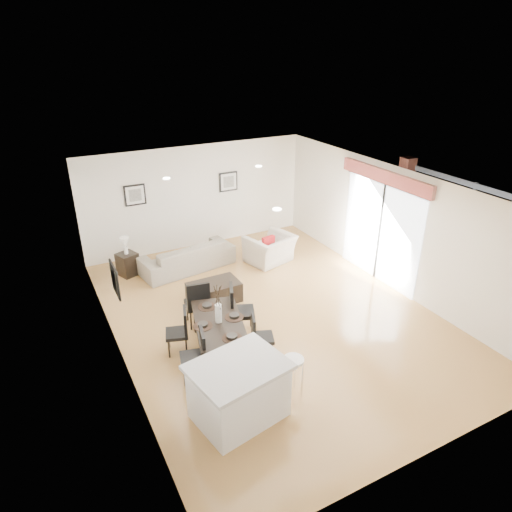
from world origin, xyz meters
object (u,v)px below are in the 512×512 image
dining_table (219,325)px  coffee_table (214,292)px  dining_chair_wnear (197,353)px  kitchen_island (239,391)px  dining_chair_foot (198,301)px  side_table (128,264)px  dining_chair_enear (259,334)px  sofa (187,256)px  armchair (270,249)px  dining_chair_efar (238,307)px  bar_stool (293,364)px  dining_chair_head (246,364)px  dining_chair_wfar (181,329)px

dining_table → coffee_table: dining_table is taller
dining_chair_wnear → kitchen_island: (0.23, -1.08, -0.03)m
dining_chair_foot → side_table: 2.90m
dining_chair_enear → kitchen_island: bearing=161.8°
sofa → armchair: (1.97, -0.60, 0.02)m
sofa → dining_chair_foot: size_ratio=2.31×
coffee_table → side_table: bearing=121.9°
dining_chair_efar → dining_table: bearing=149.9°
sofa → coffee_table: bearing=80.9°
side_table → bar_stool: 5.46m
kitchen_island → dining_chair_foot: bearing=72.0°
dining_chair_efar → bar_stool: bearing=-157.4°
kitchen_island → dining_chair_wnear: bearing=91.4°
dining_chair_enear → coffee_table: 2.11m
dining_chair_foot → coffee_table: size_ratio=0.92×
dining_chair_foot → coffee_table: bearing=-122.4°
dining_chair_head → armchair: bearing=76.6°
dining_chair_wfar → dining_chair_head: bearing=40.9°
side_table → dining_chair_foot: bearing=-75.9°
dining_chair_foot → side_table: bearing=-67.3°
dining_chair_wfar → dining_chair_head: (0.60, -1.39, -0.01)m
dining_chair_wfar → bar_stool: size_ratio=1.20×
coffee_table → side_table: 2.47m
dining_chair_efar → coffee_table: dining_chair_efar is taller
dining_chair_foot → side_table: (-0.70, 2.80, -0.28)m
sofa → dining_chair_enear: (-0.06, -3.82, 0.13)m
dining_chair_efar → side_table: 3.60m
armchair → dining_chair_head: (-2.58, -3.85, 0.12)m
sofa → coffee_table: (-0.02, -1.73, -0.12)m
dining_chair_efar → dining_chair_foot: 0.80m
dining_chair_head → coffee_table: dining_chair_head is taller
dining_chair_wfar → bar_stool: bearing=49.0°
coffee_table → dining_chair_wfar: bearing=-132.5°
dining_table → dining_chair_foot: dining_chair_foot is taller
dining_chair_foot → dining_chair_wfar: bearing=56.0°
side_table → kitchen_island: size_ratio=0.37×
dining_chair_head → kitchen_island: size_ratio=0.57×
dining_chair_wfar → dining_chair_foot: 0.83m
dining_chair_wfar → dining_chair_efar: dining_chair_efar is taller
dining_chair_head → dining_chair_wfar: bearing=133.8°
kitchen_island → bar_stool: 0.93m
dining_chair_efar → bar_stool: dining_chair_efar is taller
coffee_table → kitchen_island: size_ratio=0.72×
dining_chair_wfar → side_table: (-0.14, 3.41, -0.21)m
armchair → dining_chair_wnear: size_ratio=1.21×
dining_chair_wnear → dining_chair_foot: dining_chair_foot is taller
dining_chair_efar → coffee_table: (0.05, 1.28, -0.34)m
dining_chair_head → bar_stool: 0.76m
dining_chair_foot → kitchen_island: bearing=91.1°
dining_chair_wfar → bar_stool: 2.21m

